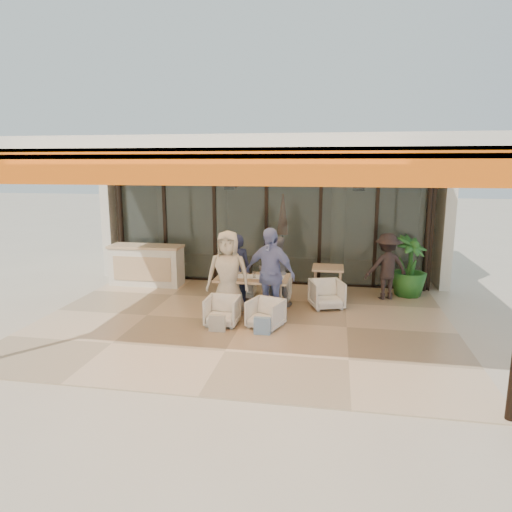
{
  "coord_description": "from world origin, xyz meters",
  "views": [
    {
      "loc": [
        1.72,
        -8.34,
        3.06
      ],
      "look_at": [
        0.1,
        0.9,
        1.15
      ],
      "focal_mm": 32.0,
      "sensor_mm": 36.0,
      "label": 1
    }
  ],
  "objects_px": {
    "diner_grey": "(276,271)",
    "standing_woman": "(387,267)",
    "dining_table": "(252,279)",
    "diner_periwinkle": "(270,274)",
    "side_table": "(328,271)",
    "chair_far_left": "(242,284)",
    "host_counter": "(147,265)",
    "diner_navy": "(238,269)",
    "chair_near_right": "(266,312)",
    "potted_palm": "(409,267)",
    "diner_cream": "(228,274)",
    "chair_far_right": "(278,286)",
    "chair_near_left": "(222,310)",
    "side_chair": "(327,293)"
  },
  "relations": [
    {
      "from": "chair_near_left",
      "to": "diner_grey",
      "type": "distance_m",
      "value": 1.7
    },
    {
      "from": "host_counter",
      "to": "diner_grey",
      "type": "relative_size",
      "value": 1.2
    },
    {
      "from": "diner_cream",
      "to": "potted_palm",
      "type": "distance_m",
      "value": 4.37
    },
    {
      "from": "diner_periwinkle",
      "to": "side_chair",
      "type": "xyz_separation_m",
      "value": [
        1.11,
        0.91,
        -0.59
      ]
    },
    {
      "from": "chair_far_right",
      "to": "diner_periwinkle",
      "type": "distance_m",
      "value": 1.53
    },
    {
      "from": "dining_table",
      "to": "diner_grey",
      "type": "height_order",
      "value": "diner_grey"
    },
    {
      "from": "diner_navy",
      "to": "side_chair",
      "type": "xyz_separation_m",
      "value": [
        1.95,
        0.01,
        -0.44
      ]
    },
    {
      "from": "diner_grey",
      "to": "diner_cream",
      "type": "relative_size",
      "value": 0.87
    },
    {
      "from": "host_counter",
      "to": "standing_woman",
      "type": "bearing_deg",
      "value": -2.23
    },
    {
      "from": "chair_far_right",
      "to": "side_table",
      "type": "bearing_deg",
      "value": -168.07
    },
    {
      "from": "chair_near_left",
      "to": "diner_cream",
      "type": "relative_size",
      "value": 0.35
    },
    {
      "from": "host_counter",
      "to": "diner_periwinkle",
      "type": "xyz_separation_m",
      "value": [
        3.45,
        -2.03,
        0.39
      ]
    },
    {
      "from": "standing_woman",
      "to": "potted_palm",
      "type": "height_order",
      "value": "standing_woman"
    },
    {
      "from": "chair_far_right",
      "to": "diner_periwinkle",
      "type": "bearing_deg",
      "value": 88.83
    },
    {
      "from": "diner_navy",
      "to": "host_counter",
      "type": "bearing_deg",
      "value": -28.47
    },
    {
      "from": "diner_grey",
      "to": "standing_woman",
      "type": "bearing_deg",
      "value": -165.88
    },
    {
      "from": "diner_grey",
      "to": "chair_far_left",
      "type": "bearing_deg",
      "value": -37.06
    },
    {
      "from": "host_counter",
      "to": "diner_cream",
      "type": "xyz_separation_m",
      "value": [
        2.61,
        -2.03,
        0.35
      ]
    },
    {
      "from": "chair_far_left",
      "to": "diner_grey",
      "type": "height_order",
      "value": "diner_grey"
    },
    {
      "from": "host_counter",
      "to": "diner_periwinkle",
      "type": "bearing_deg",
      "value": -30.47
    },
    {
      "from": "side_table",
      "to": "standing_woman",
      "type": "bearing_deg",
      "value": 6.15
    },
    {
      "from": "host_counter",
      "to": "diner_navy",
      "type": "bearing_deg",
      "value": -23.4
    },
    {
      "from": "dining_table",
      "to": "diner_grey",
      "type": "relative_size",
      "value": 0.97
    },
    {
      "from": "diner_periwinkle",
      "to": "side_table",
      "type": "distance_m",
      "value": 2.02
    },
    {
      "from": "host_counter",
      "to": "chair_near_left",
      "type": "distance_m",
      "value": 3.64
    },
    {
      "from": "dining_table",
      "to": "side_chair",
      "type": "height_order",
      "value": "dining_table"
    },
    {
      "from": "dining_table",
      "to": "potted_palm",
      "type": "bearing_deg",
      "value": 26.37
    },
    {
      "from": "chair_near_left",
      "to": "diner_grey",
      "type": "relative_size",
      "value": 0.41
    },
    {
      "from": "standing_woman",
      "to": "chair_near_right",
      "type": "bearing_deg",
      "value": 25.04
    },
    {
      "from": "diner_periwinkle",
      "to": "standing_woman",
      "type": "height_order",
      "value": "diner_periwinkle"
    },
    {
      "from": "chair_far_left",
      "to": "potted_palm",
      "type": "distance_m",
      "value": 3.9
    },
    {
      "from": "chair_far_left",
      "to": "chair_near_left",
      "type": "bearing_deg",
      "value": 87.04
    },
    {
      "from": "diner_periwinkle",
      "to": "standing_woman",
      "type": "bearing_deg",
      "value": 57.5
    },
    {
      "from": "side_table",
      "to": "standing_woman",
      "type": "distance_m",
      "value": 1.32
    },
    {
      "from": "diner_cream",
      "to": "potted_palm",
      "type": "relative_size",
      "value": 1.23
    },
    {
      "from": "host_counter",
      "to": "standing_woman",
      "type": "height_order",
      "value": "standing_woman"
    },
    {
      "from": "chair_near_right",
      "to": "chair_near_left",
      "type": "bearing_deg",
      "value": -161.37
    },
    {
      "from": "dining_table",
      "to": "potted_palm",
      "type": "distance_m",
      "value": 3.79
    },
    {
      "from": "diner_periwinkle",
      "to": "side_table",
      "type": "xyz_separation_m",
      "value": [
        1.11,
        1.66,
        -0.29
      ]
    },
    {
      "from": "diner_navy",
      "to": "diner_periwinkle",
      "type": "bearing_deg",
      "value": 127.95
    },
    {
      "from": "chair_near_right",
      "to": "side_table",
      "type": "xyz_separation_m",
      "value": [
        1.11,
        2.16,
        0.33
      ]
    },
    {
      "from": "dining_table",
      "to": "chair_far_right",
      "type": "distance_m",
      "value": 1.1
    },
    {
      "from": "chair_far_left",
      "to": "diner_periwinkle",
      "type": "distance_m",
      "value": 1.75
    },
    {
      "from": "diner_grey",
      "to": "side_table",
      "type": "relative_size",
      "value": 2.07
    },
    {
      "from": "chair_far_right",
      "to": "chair_near_left",
      "type": "height_order",
      "value": "chair_near_left"
    },
    {
      "from": "side_table",
      "to": "potted_palm",
      "type": "bearing_deg",
      "value": 14.46
    },
    {
      "from": "dining_table",
      "to": "standing_woman",
      "type": "xyz_separation_m",
      "value": [
        2.84,
        1.34,
        0.08
      ]
    },
    {
      "from": "chair_near_left",
      "to": "side_table",
      "type": "distance_m",
      "value": 2.93
    },
    {
      "from": "diner_grey",
      "to": "standing_woman",
      "type": "distance_m",
      "value": 2.58
    },
    {
      "from": "diner_grey",
      "to": "diner_cream",
      "type": "height_order",
      "value": "diner_cream"
    }
  ]
}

